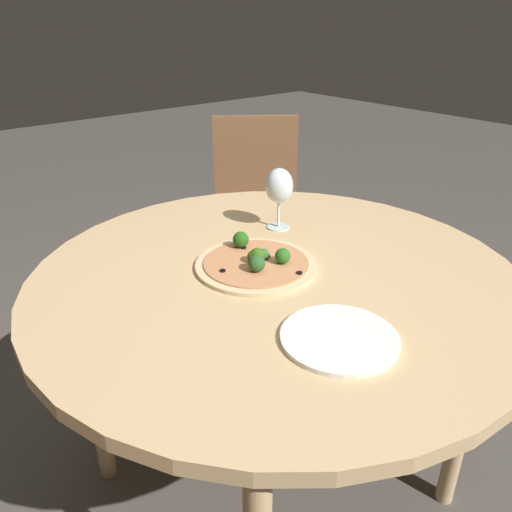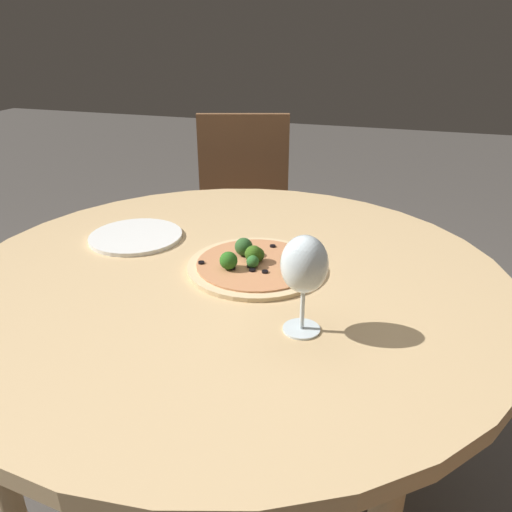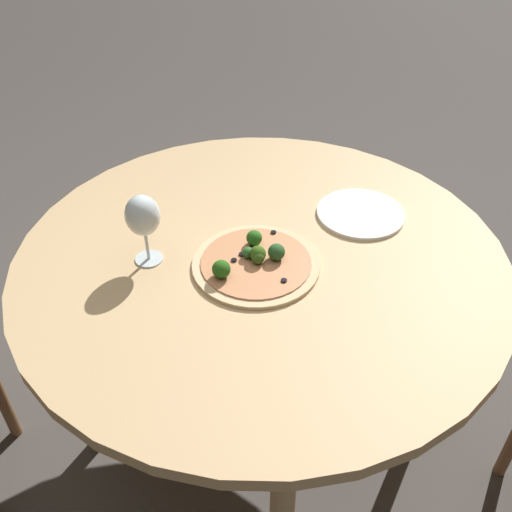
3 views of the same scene
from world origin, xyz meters
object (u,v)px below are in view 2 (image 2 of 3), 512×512
(chair_2, at_px, (244,225))
(pizza, at_px, (256,264))
(plate_near, at_px, (136,236))
(wine_glass, at_px, (304,266))

(chair_2, distance_m, pizza, 1.02)
(pizza, bearing_deg, plate_near, 77.50)
(wine_glass, bearing_deg, pizza, 35.43)
(pizza, bearing_deg, chair_2, 20.36)
(chair_2, bearing_deg, wine_glass, -83.77)
(chair_2, distance_m, plate_near, 0.89)
(plate_near, bearing_deg, chair_2, -0.20)
(chair_2, relative_size, plate_near, 3.99)
(plate_near, bearing_deg, wine_glass, -120.14)
(pizza, bearing_deg, wine_glass, -144.57)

